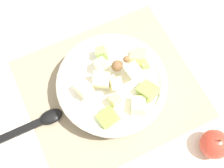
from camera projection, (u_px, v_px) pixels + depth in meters
name	position (u px, v px, depth m)	size (l,w,h in m)	color
ground_plane	(110.00, 88.00, 0.76)	(2.40, 2.40, 0.00)	silver
placemat	(110.00, 88.00, 0.76)	(0.42, 0.37, 0.01)	gray
salad_bowl	(113.00, 85.00, 0.72)	(0.26, 0.26, 0.11)	white
serving_spoon	(32.00, 125.00, 0.71)	(0.23, 0.04, 0.01)	black
whole_apple	(215.00, 144.00, 0.67)	(0.07, 0.07, 0.08)	#BC3828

